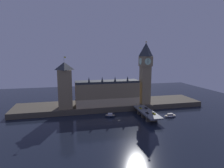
% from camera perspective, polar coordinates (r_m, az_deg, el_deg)
% --- Properties ---
extents(ground_plane, '(400.00, 400.00, 0.00)m').
position_cam_1_polar(ground_plane, '(192.52, 2.09, -10.25)').
color(ground_plane, black).
extents(embankment, '(220.00, 42.00, 5.81)m').
position_cam_1_polar(embankment, '(227.81, -0.46, -6.39)').
color(embankment, '#4C4438').
rests_on(embankment, ground_plane).
extents(parliament_hall, '(71.62, 18.67, 34.00)m').
position_cam_1_polar(parliament_hall, '(213.74, -1.43, -2.75)').
color(parliament_hall, '#8E7A56').
rests_on(parliament_hall, embankment).
extents(clock_tower, '(13.08, 13.19, 72.43)m').
position_cam_1_polar(clock_tower, '(220.65, 10.13, 3.86)').
color(clock_tower, '#8E7A56').
rests_on(clock_tower, embankment).
extents(victoria_tower, '(14.88, 14.88, 55.67)m').
position_cam_1_polar(victoria_tower, '(206.82, -14.13, -0.36)').
color(victoria_tower, '#8E7A56').
rests_on(victoria_tower, embankment).
extents(bridge, '(12.82, 46.00, 6.44)m').
position_cam_1_polar(bridge, '(195.59, 10.59, -8.71)').
color(bridge, slate).
rests_on(bridge, ground_plane).
extents(car_northbound_lead, '(1.89, 4.11, 1.33)m').
position_cam_1_polar(car_northbound_lead, '(203.17, 8.67, -7.22)').
color(car_northbound_lead, yellow).
rests_on(car_northbound_lead, bridge).
extents(car_northbound_trail, '(1.94, 4.56, 1.33)m').
position_cam_1_polar(car_northbound_trail, '(187.72, 10.66, -8.65)').
color(car_northbound_trail, black).
rests_on(car_northbound_trail, bridge).
extents(car_southbound_lead, '(1.93, 4.61, 1.54)m').
position_cam_1_polar(car_southbound_lead, '(187.33, 12.64, -8.72)').
color(car_southbound_lead, yellow).
rests_on(car_southbound_lead, bridge).
extents(car_southbound_trail, '(2.07, 4.53, 1.57)m').
position_cam_1_polar(car_southbound_trail, '(203.58, 10.36, -7.19)').
color(car_southbound_trail, black).
rests_on(car_southbound_trail, bridge).
extents(street_lamp_near, '(1.34, 0.60, 6.39)m').
position_cam_1_polar(street_lamp_near, '(178.63, 10.75, -8.44)').
color(street_lamp_near, '#2D3333').
rests_on(street_lamp_near, bridge).
extents(street_lamp_mid, '(1.34, 0.60, 5.90)m').
position_cam_1_polar(street_lamp_mid, '(196.38, 12.27, -6.97)').
color(street_lamp_mid, '#2D3333').
rests_on(street_lamp_mid, bridge).
extents(street_lamp_far, '(1.34, 0.60, 6.02)m').
position_cam_1_polar(street_lamp_far, '(204.84, 7.43, -6.14)').
color(street_lamp_far, '#2D3333').
rests_on(street_lamp_far, bridge).
extents(boat_upstream, '(10.99, 6.76, 3.95)m').
position_cam_1_polar(boat_upstream, '(194.75, -0.59, -9.57)').
color(boat_upstream, '#1E2842').
rests_on(boat_upstream, ground_plane).
extents(boat_downstream, '(13.27, 4.58, 3.68)m').
position_cam_1_polar(boat_downstream, '(203.47, 17.29, -9.20)').
color(boat_downstream, white).
rests_on(boat_downstream, ground_plane).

